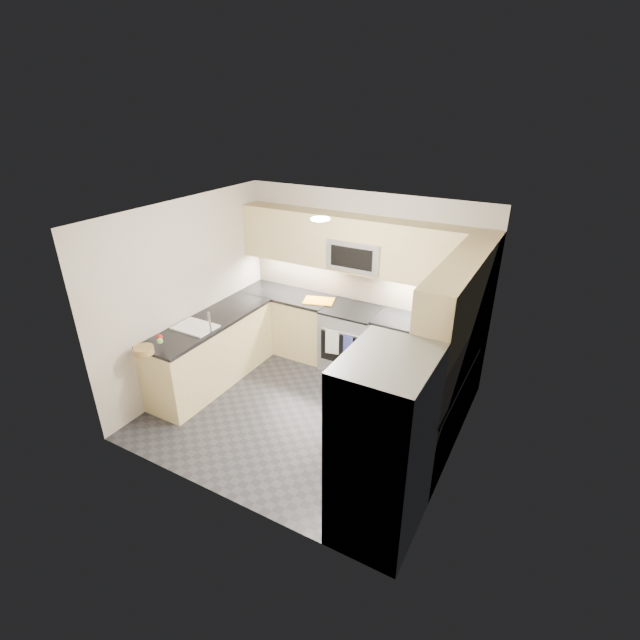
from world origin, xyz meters
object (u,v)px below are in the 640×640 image
at_px(microwave, 358,254).
at_px(utensil_bowl, 474,328).
at_px(refrigerator, 383,449).
at_px(cutting_board, 319,301).
at_px(fruit_basket, 144,350).
at_px(gas_range, 351,339).

relative_size(microwave, utensil_bowl, 2.78).
xyz_separation_m(refrigerator, cutting_board, (-1.98, 2.42, 0.05)).
distance_m(cutting_board, fruit_basket, 2.52).
distance_m(refrigerator, fruit_basket, 3.01).
distance_m(gas_range, utensil_bowl, 1.74).
height_order(gas_range, fruit_basket, fruit_basket).
relative_size(refrigerator, cutting_board, 4.18).
bearing_deg(fruit_basket, cutting_board, 66.12).
height_order(gas_range, refrigerator, refrigerator).
bearing_deg(refrigerator, cutting_board, 129.31).
xyz_separation_m(gas_range, fruit_basket, (-1.55, -2.31, 0.53)).
relative_size(refrigerator, fruit_basket, 7.88).
bearing_deg(cutting_board, gas_range, 0.46).
height_order(microwave, cutting_board, microwave).
bearing_deg(gas_range, refrigerator, -59.12).
distance_m(microwave, refrigerator, 3.04).
height_order(utensil_bowl, cutting_board, utensil_bowl).
height_order(cutting_board, fruit_basket, fruit_basket).
xyz_separation_m(gas_range, cutting_board, (-0.53, -0.00, 0.49)).
xyz_separation_m(utensil_bowl, fruit_basket, (-3.20, -2.35, -0.04)).
xyz_separation_m(microwave, cutting_board, (-0.53, -0.13, -0.75)).
bearing_deg(cutting_board, fruit_basket, -113.88).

